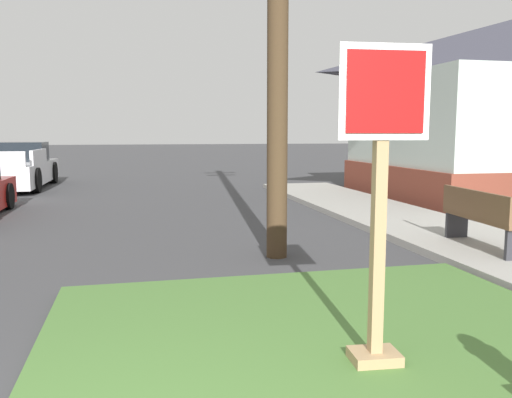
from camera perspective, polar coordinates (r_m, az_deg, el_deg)
grass_corner_patch at (r=4.19m, az=10.76°, el=-17.74°), size 4.83×5.20×0.08m
sidewalk_strip at (r=9.59m, az=20.04°, el=-3.68°), size 2.20×17.67×0.12m
stop_sign at (r=3.93m, az=13.23°, el=-1.83°), size 0.67×0.31×2.34m
pickup_truck_white at (r=18.84m, az=-24.63°, el=2.96°), size 2.10×5.26×1.48m
street_bench at (r=8.34m, az=23.23°, el=-1.70°), size 0.53×1.74×0.85m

